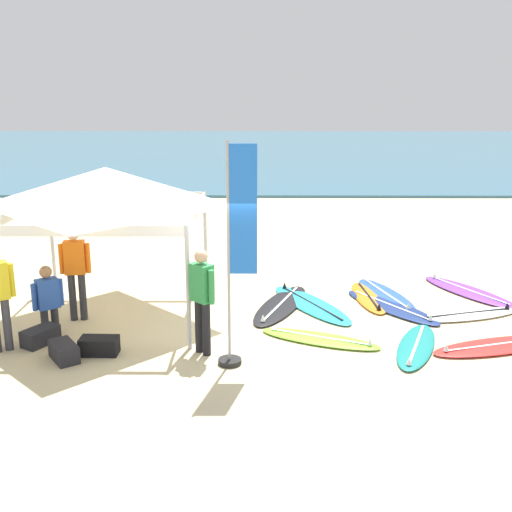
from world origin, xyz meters
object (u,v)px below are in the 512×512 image
at_px(surfboard_red, 498,346).
at_px(surfboard_teal, 416,346).
at_px(person_green, 202,294).
at_px(gear_bag_near_tent, 99,346).
at_px(canopy_tent, 106,187).
at_px(person_orange, 75,268).
at_px(surfboard_navy, 392,307).
at_px(gear_bag_by_pole, 40,336).
at_px(surfboard_white, 468,314).
at_px(surfboard_blue, 386,295).
at_px(gear_bag_on_sand, 64,352).
at_px(surfboard_cyan, 311,304).
at_px(banner_flag, 236,265).
at_px(surfboard_orange, 369,298).
at_px(surfboard_lime, 320,339).
at_px(surfboard_black, 281,305).
at_px(person_blue, 48,297).
at_px(surfboard_purple, 468,291).

distance_m(surfboard_red, surfboard_teal, 1.34).
relative_size(person_green, gear_bag_near_tent, 2.85).
xyz_separation_m(canopy_tent, person_orange, (-0.57, -0.31, -1.40)).
xyz_separation_m(surfboard_navy, gear_bag_by_pole, (-6.16, -1.75, 0.10)).
xyz_separation_m(surfboard_white, gear_bag_by_pole, (-7.48, -1.34, 0.10)).
height_order(surfboard_blue, gear_bag_on_sand, gear_bag_on_sand).
xyz_separation_m(surfboard_cyan, person_green, (-1.89, -2.24, 0.95)).
height_order(banner_flag, gear_bag_on_sand, banner_flag).
relative_size(surfboard_white, surfboard_navy, 0.95).
bearing_deg(surfboard_orange, surfboard_blue, 22.02).
xyz_separation_m(surfboard_orange, gear_bag_by_pole, (-5.80, -2.30, 0.10)).
relative_size(surfboard_blue, surfboard_orange, 1.16).
height_order(surfboard_white, surfboard_orange, same).
height_order(surfboard_lime, banner_flag, banner_flag).
distance_m(surfboard_black, banner_flag, 3.10).
distance_m(surfboard_red, surfboard_black, 3.99).
bearing_deg(person_blue, gear_bag_near_tent, -40.04).
distance_m(surfboard_black, gear_bag_by_pole, 4.43).
relative_size(person_green, gear_bag_on_sand, 2.85).
height_order(person_green, gear_bag_by_pole, person_green).
bearing_deg(surfboard_red, surfboard_navy, 125.88).
xyz_separation_m(surfboard_red, person_orange, (-7.19, 1.24, 0.95)).
height_order(surfboard_teal, gear_bag_by_pole, gear_bag_by_pole).
bearing_deg(surfboard_teal, gear_bag_on_sand, -175.05).
bearing_deg(surfboard_blue, surfboard_black, -164.19).
relative_size(banner_flag, gear_bag_on_sand, 5.67).
relative_size(surfboard_red, surfboard_teal, 1.19).
bearing_deg(surfboard_red, surfboard_white, 91.05).
bearing_deg(person_orange, canopy_tent, 28.88).
distance_m(surfboard_blue, person_green, 4.55).
xyz_separation_m(person_orange, banner_flag, (2.96, -1.87, 0.59)).
xyz_separation_m(surfboard_black, banner_flag, (-0.75, -2.59, 1.54)).
bearing_deg(person_blue, surfboard_orange, 17.18).
relative_size(canopy_tent, gear_bag_on_sand, 5.53).
relative_size(gear_bag_near_tent, gear_bag_by_pole, 1.00).
xyz_separation_m(surfboard_white, surfboard_teal, (-1.31, -1.48, 0.00)).
bearing_deg(surfboard_teal, banner_flag, -168.12).
distance_m(surfboard_black, surfboard_orange, 1.83).
bearing_deg(surfboard_purple, canopy_tent, -169.86).
distance_m(canopy_tent, surfboard_white, 7.00).
bearing_deg(surfboard_purple, surfboard_lime, -142.40).
xyz_separation_m(canopy_tent, surfboard_blue, (5.30, 1.01, -2.35)).
relative_size(surfboard_navy, person_orange, 1.35).
height_order(surfboard_black, banner_flag, banner_flag).
height_order(surfboard_blue, surfboard_white, same).
distance_m(canopy_tent, person_blue, 2.16).
distance_m(surfboard_cyan, surfboard_purple, 3.41).
height_order(surfboard_lime, surfboard_teal, same).
bearing_deg(surfboard_teal, surfboard_red, 0.88).
distance_m(surfboard_black, person_orange, 3.89).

